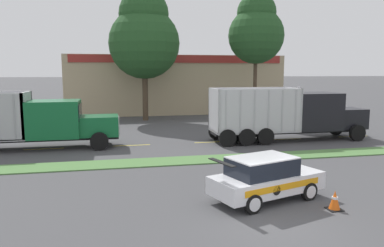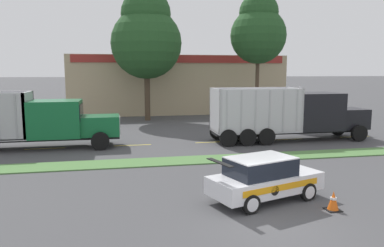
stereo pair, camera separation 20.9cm
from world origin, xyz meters
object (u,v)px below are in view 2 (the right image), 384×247
(dump_truck_mid, at_px, (303,115))
(rally_car, at_px, (264,178))
(dump_truck_lead, at_px, (35,123))
(traffic_cone, at_px, (333,201))

(dump_truck_mid, bearing_deg, rally_car, -123.52)
(dump_truck_lead, distance_m, dump_truck_mid, 17.69)
(dump_truck_mid, distance_m, traffic_cone, 13.73)
(dump_truck_mid, bearing_deg, traffic_cone, -113.19)
(dump_truck_mid, xyz_separation_m, traffic_cone, (-5.38, -12.56, -1.39))
(dump_truck_lead, height_order, rally_car, dump_truck_lead)
(dump_truck_lead, bearing_deg, traffic_cone, -46.77)
(traffic_cone, bearing_deg, dump_truck_lead, 133.23)
(dump_truck_mid, bearing_deg, dump_truck_lead, 178.28)
(dump_truck_lead, relative_size, traffic_cone, 17.98)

